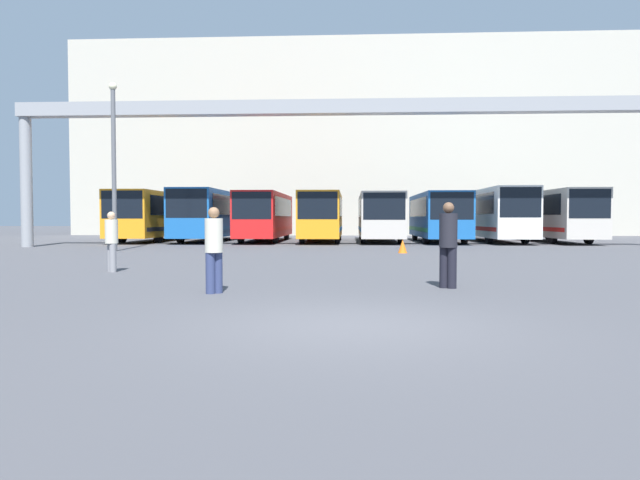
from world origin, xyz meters
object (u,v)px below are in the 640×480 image
object	(u,v)px
bus_slot_1	(211,213)
bus_slot_4	(379,215)
traffic_cone	(403,246)
bus_slot_2	(265,214)
pedestrian_near_left	(448,243)
bus_slot_6	(493,212)
bus_slot_7	(551,213)
bus_slot_5	(438,214)
pedestrian_mid_left	(112,240)
bus_slot_0	(159,213)
lamp_post	(114,159)
pedestrian_mid_right	(214,248)
bus_slot_3	(322,214)

from	to	relation	value
bus_slot_1	bus_slot_4	size ratio (longest dim) A/B	1.03
bus_slot_4	traffic_cone	bearing A→B (deg)	-88.18
bus_slot_2	pedestrian_near_left	size ratio (longest dim) A/B	5.64
bus_slot_6	bus_slot_7	size ratio (longest dim) A/B	0.98
bus_slot_5	bus_slot_7	distance (m)	7.45
bus_slot_6	pedestrian_near_left	world-z (taller)	bus_slot_6
bus_slot_2	pedestrian_mid_left	world-z (taller)	bus_slot_2
bus_slot_0	bus_slot_2	bearing A→B (deg)	-7.84
lamp_post	traffic_cone	bearing A→B (deg)	-3.36
traffic_cone	pedestrian_mid_right	bearing A→B (deg)	-110.24
pedestrian_mid_right	traffic_cone	size ratio (longest dim) A/B	2.95
bus_slot_3	bus_slot_6	world-z (taller)	bus_slot_6
bus_slot_3	traffic_cone	size ratio (longest dim) A/B	17.35
bus_slot_4	bus_slot_5	xyz separation A→B (m)	(3.69, -0.58, 0.01)
pedestrian_mid_right	bus_slot_7	bearing A→B (deg)	20.68
bus_slot_2	pedestrian_mid_left	size ratio (longest dim) A/B	6.17
bus_slot_5	pedestrian_near_left	distance (m)	24.51
bus_slot_6	lamp_post	xyz separation A→B (m)	(-20.04, -11.94, 2.29)
pedestrian_near_left	pedestrian_mid_right	bearing A→B (deg)	43.49
bus_slot_7	lamp_post	xyz separation A→B (m)	(-23.73, -12.07, 2.35)
bus_slot_2	bus_slot_7	bearing A→B (deg)	2.59
bus_slot_6	bus_slot_7	world-z (taller)	bus_slot_6
bus_slot_7	pedestrian_mid_left	world-z (taller)	bus_slot_7
pedestrian_mid_right	pedestrian_mid_left	size ratio (longest dim) A/B	1.02
bus_slot_1	bus_slot_5	size ratio (longest dim) A/B	1.15
bus_slot_4	pedestrian_near_left	bearing A→B (deg)	-89.44
bus_slot_0	pedestrian_near_left	world-z (taller)	bus_slot_0
pedestrian_mid_left	traffic_cone	bearing A→B (deg)	91.64
bus_slot_2	bus_slot_6	distance (m)	14.79
lamp_post	bus_slot_7	bearing A→B (deg)	26.96
pedestrian_mid_right	traffic_cone	world-z (taller)	pedestrian_mid_right
bus_slot_3	pedestrian_near_left	world-z (taller)	bus_slot_3
bus_slot_5	bus_slot_3	bearing A→B (deg)	179.86
bus_slot_1	bus_slot_5	xyz separation A→B (m)	(14.77, -0.75, -0.12)
bus_slot_0	pedestrian_mid_right	xyz separation A→B (m)	(10.18, -26.54, -0.91)
bus_slot_5	pedestrian_mid_right	world-z (taller)	bus_slot_5
bus_slot_2	pedestrian_mid_right	xyz separation A→B (m)	(2.80, -25.52, -0.86)
bus_slot_4	lamp_post	distance (m)	17.38
bus_slot_3	bus_slot_2	bearing A→B (deg)	177.96
bus_slot_2	bus_slot_7	world-z (taller)	bus_slot_7
bus_slot_1	bus_slot_6	size ratio (longest dim) A/B	0.98
bus_slot_1	pedestrian_mid_right	distance (m)	26.93
pedestrian_near_left	lamp_post	world-z (taller)	lamp_post
bus_slot_4	pedestrian_near_left	size ratio (longest dim) A/B	6.10
bus_slot_1	pedestrian_mid_left	distance (m)	21.94
bus_slot_1	pedestrian_mid_left	bearing A→B (deg)	-83.37
bus_slot_2	pedestrian_near_left	bearing A→B (deg)	-72.64
pedestrian_mid_right	lamp_post	bearing A→B (deg)	80.84
bus_slot_0	bus_slot_1	bearing A→B (deg)	-6.46
bus_slot_7	lamp_post	world-z (taller)	lamp_post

